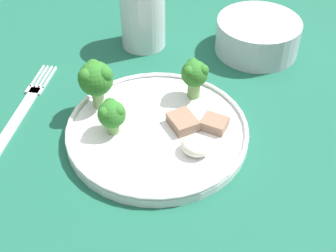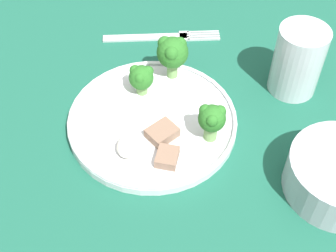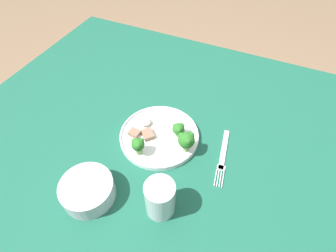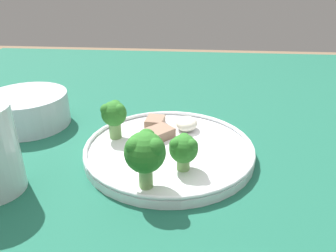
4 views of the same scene
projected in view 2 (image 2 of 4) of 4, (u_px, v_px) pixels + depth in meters
name	position (u px, v px, depth m)	size (l,w,h in m)	color
table	(175.00, 137.00, 0.76)	(1.39, 1.19, 0.73)	#195642
dinner_plate	(152.00, 121.00, 0.67)	(0.24, 0.24, 0.02)	white
fork	(161.00, 37.00, 0.81)	(0.05, 0.20, 0.00)	silver
drinking_glass	(297.00, 64.00, 0.69)	(0.07, 0.07, 0.11)	silver
broccoli_floret_near_rim_left	(141.00, 77.00, 0.68)	(0.04, 0.04, 0.05)	#709E56
broccoli_floret_center_left	(173.00, 52.00, 0.69)	(0.05, 0.05, 0.07)	#709E56
broccoli_floret_back_left	(212.00, 119.00, 0.62)	(0.04, 0.04, 0.06)	#709E56
meat_slice_front_slice	(162.00, 133.00, 0.64)	(0.05, 0.05, 0.01)	#846651
meat_slice_middle_slice	(165.00, 157.00, 0.62)	(0.04, 0.03, 0.01)	#846651
sauce_dollop	(130.00, 146.00, 0.62)	(0.04, 0.03, 0.02)	silver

